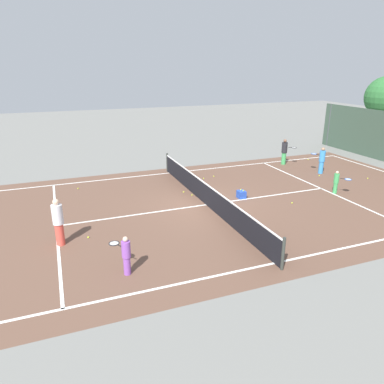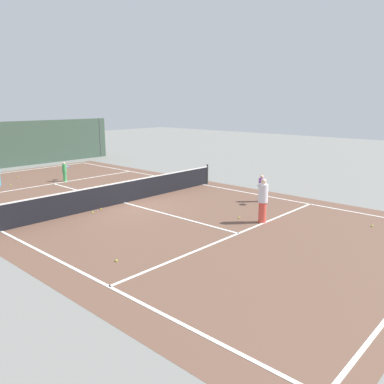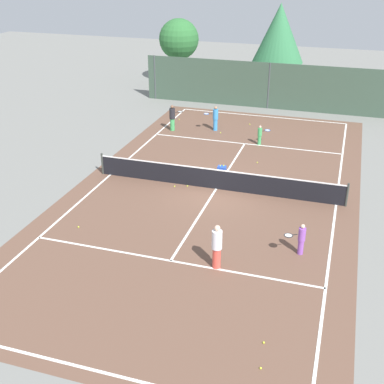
{
  "view_description": "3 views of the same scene",
  "coord_description": "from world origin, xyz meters",
  "px_view_note": "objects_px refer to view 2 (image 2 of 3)",
  "views": [
    {
      "loc": [
        14.01,
        -6.09,
        5.96
      ],
      "look_at": [
        0.62,
        -0.94,
        0.94
      ],
      "focal_mm": 33.86,
      "sensor_mm": 36.0,
      "label": 1
    },
    {
      "loc": [
        -10.77,
        -13.99,
        4.49
      ],
      "look_at": [
        1.42,
        -2.91,
        0.72
      ],
      "focal_mm": 36.69,
      "sensor_mm": 36.0,
      "label": 2
    },
    {
      "loc": [
        5.38,
        -20.88,
        10.25
      ],
      "look_at": [
        -0.43,
        -2.46,
        0.91
      ],
      "focal_mm": 47.25,
      "sensor_mm": 36.0,
      "label": 3
    }
  ],
  "objects_px": {
    "tennis_ball_0": "(239,218)",
    "tennis_ball_7": "(11,185)",
    "tennis_ball_6": "(101,209)",
    "tennis_ball_8": "(100,186)",
    "player_2": "(263,200)",
    "tennis_ball_1": "(19,211)",
    "tennis_ball_5": "(116,260)",
    "player_3": "(261,188)",
    "ball_crate": "(96,193)",
    "tennis_ball_4": "(122,202)",
    "tennis_ball_3": "(372,226)",
    "player_0": "(65,171)",
    "tennis_ball_2": "(18,176)",
    "tennis_ball_9": "(31,213)",
    "tennis_ball_11": "(93,212)"
  },
  "relations": [
    {
      "from": "tennis_ball_7",
      "to": "tennis_ball_9",
      "type": "xyz_separation_m",
      "value": [
        -1.9,
        -6.35,
        0.0
      ]
    },
    {
      "from": "player_0",
      "to": "player_3",
      "type": "relative_size",
      "value": 0.91
    },
    {
      "from": "player_2",
      "to": "tennis_ball_0",
      "type": "relative_size",
      "value": 25.93
    },
    {
      "from": "tennis_ball_9",
      "to": "tennis_ball_8",
      "type": "bearing_deg",
      "value": 24.86
    },
    {
      "from": "tennis_ball_3",
      "to": "tennis_ball_4",
      "type": "relative_size",
      "value": 1.0
    },
    {
      "from": "tennis_ball_0",
      "to": "player_0",
      "type": "bearing_deg",
      "value": 93.27
    },
    {
      "from": "tennis_ball_5",
      "to": "tennis_ball_8",
      "type": "bearing_deg",
      "value": 57.75
    },
    {
      "from": "tennis_ball_1",
      "to": "tennis_ball_11",
      "type": "relative_size",
      "value": 1.0
    },
    {
      "from": "tennis_ball_0",
      "to": "tennis_ball_5",
      "type": "distance_m",
      "value": 5.92
    },
    {
      "from": "tennis_ball_0",
      "to": "tennis_ball_7",
      "type": "relative_size",
      "value": 1.0
    },
    {
      "from": "tennis_ball_1",
      "to": "tennis_ball_8",
      "type": "height_order",
      "value": "same"
    },
    {
      "from": "tennis_ball_0",
      "to": "tennis_ball_3",
      "type": "xyz_separation_m",
      "value": [
        2.46,
        -4.26,
        0.0
      ]
    },
    {
      "from": "tennis_ball_0",
      "to": "tennis_ball_9",
      "type": "distance_m",
      "value": 8.55
    },
    {
      "from": "ball_crate",
      "to": "tennis_ball_3",
      "type": "distance_m",
      "value": 12.25
    },
    {
      "from": "tennis_ball_0",
      "to": "tennis_ball_2",
      "type": "xyz_separation_m",
      "value": [
        -1.95,
        15.31,
        0.0
      ]
    },
    {
      "from": "tennis_ball_7",
      "to": "tennis_ball_11",
      "type": "relative_size",
      "value": 1.0
    },
    {
      "from": "tennis_ball_0",
      "to": "tennis_ball_8",
      "type": "xyz_separation_m",
      "value": [
        -0.27,
        9.07,
        0.0
      ]
    },
    {
      "from": "player_3",
      "to": "tennis_ball_6",
      "type": "bearing_deg",
      "value": 143.14
    },
    {
      "from": "tennis_ball_3",
      "to": "tennis_ball_8",
      "type": "height_order",
      "value": "same"
    },
    {
      "from": "tennis_ball_2",
      "to": "tennis_ball_7",
      "type": "distance_m",
      "value": 2.59
    },
    {
      "from": "tennis_ball_5",
      "to": "tennis_ball_11",
      "type": "xyz_separation_m",
      "value": [
        2.45,
        4.85,
        0.0
      ]
    },
    {
      "from": "player_2",
      "to": "tennis_ball_9",
      "type": "bearing_deg",
      "value": 124.99
    },
    {
      "from": "tennis_ball_8",
      "to": "tennis_ball_1",
      "type": "bearing_deg",
      "value": -162.75
    },
    {
      "from": "tennis_ball_5",
      "to": "tennis_ball_11",
      "type": "bearing_deg",
      "value": 63.19
    },
    {
      "from": "tennis_ball_8",
      "to": "tennis_ball_9",
      "type": "xyz_separation_m",
      "value": [
        -4.96,
        -2.3,
        0.0
      ]
    },
    {
      "from": "player_3",
      "to": "tennis_ball_2",
      "type": "distance_m",
      "value": 15.27
    },
    {
      "from": "player_2",
      "to": "tennis_ball_11",
      "type": "bearing_deg",
      "value": 121.65
    },
    {
      "from": "tennis_ball_6",
      "to": "tennis_ball_7",
      "type": "relative_size",
      "value": 1.0
    },
    {
      "from": "tennis_ball_2",
      "to": "player_3",
      "type": "bearing_deg",
      "value": -71.51
    },
    {
      "from": "player_3",
      "to": "player_2",
      "type": "bearing_deg",
      "value": -146.72
    },
    {
      "from": "tennis_ball_5",
      "to": "tennis_ball_9",
      "type": "bearing_deg",
      "value": 84.07
    },
    {
      "from": "tennis_ball_11",
      "to": "player_2",
      "type": "bearing_deg",
      "value": -58.35
    },
    {
      "from": "tennis_ball_1",
      "to": "tennis_ball_5",
      "type": "relative_size",
      "value": 1.0
    },
    {
      "from": "tennis_ball_4",
      "to": "tennis_ball_8",
      "type": "xyz_separation_m",
      "value": [
        1.25,
        3.56,
        0.0
      ]
    },
    {
      "from": "player_2",
      "to": "tennis_ball_4",
      "type": "distance_m",
      "value": 6.72
    },
    {
      "from": "player_2",
      "to": "tennis_ball_9",
      "type": "height_order",
      "value": "player_2"
    },
    {
      "from": "tennis_ball_5",
      "to": "ball_crate",
      "type": "bearing_deg",
      "value": 59.7
    },
    {
      "from": "player_0",
      "to": "tennis_ball_4",
      "type": "xyz_separation_m",
      "value": [
        -0.84,
        -6.4,
        -0.57
      ]
    },
    {
      "from": "ball_crate",
      "to": "tennis_ball_7",
      "type": "bearing_deg",
      "value": 105.09
    },
    {
      "from": "tennis_ball_0",
      "to": "tennis_ball_1",
      "type": "bearing_deg",
      "value": 125.88
    },
    {
      "from": "tennis_ball_0",
      "to": "tennis_ball_8",
      "type": "distance_m",
      "value": 9.07
    },
    {
      "from": "player_0",
      "to": "tennis_ball_11",
      "type": "relative_size",
      "value": 17.29
    },
    {
      "from": "tennis_ball_1",
      "to": "tennis_ball_2",
      "type": "bearing_deg",
      "value": 66.23
    },
    {
      "from": "player_0",
      "to": "player_2",
      "type": "xyz_separation_m",
      "value": [
        0.85,
        -12.85,
        0.28
      ]
    },
    {
      "from": "tennis_ball_1",
      "to": "tennis_ball_2",
      "type": "relative_size",
      "value": 1.0
    },
    {
      "from": "tennis_ball_1",
      "to": "tennis_ball_6",
      "type": "height_order",
      "value": "same"
    },
    {
      "from": "player_2",
      "to": "tennis_ball_7",
      "type": "relative_size",
      "value": 25.93
    },
    {
      "from": "tennis_ball_3",
      "to": "tennis_ball_5",
      "type": "relative_size",
      "value": 1.0
    },
    {
      "from": "ball_crate",
      "to": "tennis_ball_0",
      "type": "bearing_deg",
      "value": -76.42
    },
    {
      "from": "tennis_ball_8",
      "to": "tennis_ball_9",
      "type": "relative_size",
      "value": 1.0
    }
  ]
}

